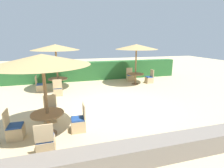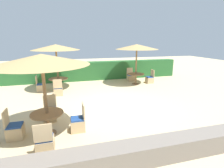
{
  "view_description": "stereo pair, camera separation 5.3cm",
  "coord_description": "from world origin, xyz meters",
  "px_view_note": "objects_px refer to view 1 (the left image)",
  "views": [
    {
      "loc": [
        -2.17,
        -7.16,
        2.99
      ],
      "look_at": [
        0.0,
        0.6,
        0.9
      ],
      "focal_mm": 28.0,
      "sensor_mm": 36.0,
      "label": 1
    },
    {
      "loc": [
        -2.12,
        -7.17,
        2.99
      ],
      "look_at": [
        0.0,
        0.6,
        0.9
      ],
      "focal_mm": 28.0,
      "sensor_mm": 36.0,
      "label": 2
    }
  ],
  "objects_px": {
    "round_table_front_left": "(48,118)",
    "patio_chair_front_left_east": "(79,123)",
    "parasol_back_left": "(55,47)",
    "patio_chair_back_left_south": "(58,91)",
    "patio_chair_front_left_south": "(46,144)",
    "round_table_back_right": "(135,76)",
    "patio_chair_back_right_east": "(149,79)",
    "patio_chair_front_left_north": "(51,114)",
    "parasol_back_right": "(136,47)",
    "patio_chair_front_left_west": "(15,131)",
    "parasol_front_left": "(42,60)",
    "round_table_back_left": "(58,81)",
    "patio_chair_back_right_north": "(130,77)",
    "patio_chair_back_left_west": "(40,87)"
  },
  "relations": [
    {
      "from": "round_table_front_left",
      "to": "round_table_back_left",
      "type": "relative_size",
      "value": 0.9
    },
    {
      "from": "patio_chair_front_left_north",
      "to": "parasol_front_left",
      "type": "bearing_deg",
      "value": 90.1
    },
    {
      "from": "patio_chair_back_right_north",
      "to": "round_table_front_left",
      "type": "xyz_separation_m",
      "value": [
        -5.24,
        -6.25,
        0.3
      ]
    },
    {
      "from": "round_table_back_right",
      "to": "round_table_back_left",
      "type": "relative_size",
      "value": 1.0
    },
    {
      "from": "round_table_front_left",
      "to": "patio_chair_front_left_east",
      "type": "relative_size",
      "value": 1.09
    },
    {
      "from": "parasol_back_right",
      "to": "parasol_back_left",
      "type": "height_order",
      "value": "parasol_back_left"
    },
    {
      "from": "patio_chair_back_right_east",
      "to": "round_table_back_left",
      "type": "xyz_separation_m",
      "value": [
        -6.08,
        -0.11,
        0.3
      ]
    },
    {
      "from": "patio_chair_back_right_east",
      "to": "parasol_back_left",
      "type": "bearing_deg",
      "value": 91.04
    },
    {
      "from": "patio_chair_front_left_east",
      "to": "patio_chair_front_left_north",
      "type": "height_order",
      "value": "same"
    },
    {
      "from": "parasol_back_left",
      "to": "patio_chair_front_left_north",
      "type": "bearing_deg",
      "value": -92.95
    },
    {
      "from": "patio_chair_back_left_south",
      "to": "patio_chair_front_left_south",
      "type": "bearing_deg",
      "value": -92.38
    },
    {
      "from": "patio_chair_front_left_north",
      "to": "parasol_back_left",
      "type": "distance_m",
      "value": 4.72
    },
    {
      "from": "parasol_back_right",
      "to": "parasol_front_left",
      "type": "xyz_separation_m",
      "value": [
        -5.23,
        -5.25,
        -0.08
      ]
    },
    {
      "from": "parasol_front_left",
      "to": "round_table_back_left",
      "type": "bearing_deg",
      "value": 87.65
    },
    {
      "from": "patio_chair_front_left_east",
      "to": "round_table_back_left",
      "type": "bearing_deg",
      "value": 8.02
    },
    {
      "from": "parasol_back_left",
      "to": "patio_chair_back_left_west",
      "type": "height_order",
      "value": "parasol_back_left"
    },
    {
      "from": "patio_chair_back_right_east",
      "to": "patio_chair_front_left_west",
      "type": "relative_size",
      "value": 1.0
    },
    {
      "from": "patio_chair_front_left_east",
      "to": "patio_chair_front_left_west",
      "type": "bearing_deg",
      "value": 88.92
    },
    {
      "from": "patio_chair_front_left_north",
      "to": "patio_chair_front_left_west",
      "type": "distance_m",
      "value": 1.42
    },
    {
      "from": "round_table_back_right",
      "to": "patio_chair_back_right_east",
      "type": "xyz_separation_m",
      "value": [
        1.07,
        0.03,
        -0.31
      ]
    },
    {
      "from": "round_table_front_left",
      "to": "patio_chair_front_left_west",
      "type": "relative_size",
      "value": 1.09
    },
    {
      "from": "patio_chair_front_left_north",
      "to": "parasol_back_left",
      "type": "height_order",
      "value": "parasol_back_left"
    },
    {
      "from": "round_table_back_right",
      "to": "patio_chair_front_left_north",
      "type": "relative_size",
      "value": 1.2
    },
    {
      "from": "parasol_back_right",
      "to": "round_table_front_left",
      "type": "bearing_deg",
      "value": -134.86
    },
    {
      "from": "parasol_back_right",
      "to": "patio_chair_back_right_east",
      "type": "bearing_deg",
      "value": 1.53
    },
    {
      "from": "parasol_back_right",
      "to": "parasol_back_left",
      "type": "relative_size",
      "value": 1.02
    },
    {
      "from": "parasol_back_left",
      "to": "round_table_back_left",
      "type": "distance_m",
      "value": 1.95
    },
    {
      "from": "patio_chair_back_right_east",
      "to": "round_table_back_left",
      "type": "distance_m",
      "value": 6.09
    },
    {
      "from": "round_table_front_left",
      "to": "patio_chair_back_left_west",
      "type": "bearing_deg",
      "value": 98.85
    },
    {
      "from": "round_table_back_right",
      "to": "round_table_front_left",
      "type": "bearing_deg",
      "value": -134.86
    },
    {
      "from": "patio_chair_front_left_north",
      "to": "patio_chair_front_left_west",
      "type": "xyz_separation_m",
      "value": [
        -0.97,
        -1.03,
        0.0
      ]
    },
    {
      "from": "parasol_front_left",
      "to": "round_table_front_left",
      "type": "height_order",
      "value": "parasol_front_left"
    },
    {
      "from": "patio_chair_back_right_east",
      "to": "patio_chair_front_left_east",
      "type": "xyz_separation_m",
      "value": [
        -5.35,
        -5.32,
        0.0
      ]
    },
    {
      "from": "parasol_front_left",
      "to": "patio_chair_front_left_east",
      "type": "height_order",
      "value": "parasol_front_left"
    },
    {
      "from": "patio_chair_back_right_north",
      "to": "round_table_back_right",
      "type": "bearing_deg",
      "value": 89.29
    },
    {
      "from": "patio_chair_back_left_south",
      "to": "patio_chair_front_left_west",
      "type": "bearing_deg",
      "value": -106.15
    },
    {
      "from": "round_table_front_left",
      "to": "parasol_back_right",
      "type": "bearing_deg",
      "value": 45.14
    },
    {
      "from": "round_table_back_right",
      "to": "round_table_back_left",
      "type": "bearing_deg",
      "value": -179.07
    },
    {
      "from": "parasol_back_right",
      "to": "round_table_back_left",
      "type": "distance_m",
      "value": 5.37
    },
    {
      "from": "round_table_back_right",
      "to": "patio_chair_back_left_south",
      "type": "height_order",
      "value": "patio_chair_back_left_south"
    },
    {
      "from": "patio_chair_front_left_east",
      "to": "patio_chair_front_left_west",
      "type": "relative_size",
      "value": 1.0
    },
    {
      "from": "round_table_back_right",
      "to": "patio_chair_front_left_south",
      "type": "bearing_deg",
      "value": -129.85
    },
    {
      "from": "patio_chair_back_left_south",
      "to": "patio_chair_front_left_north",
      "type": "bearing_deg",
      "value": -93.95
    },
    {
      "from": "patio_chair_front_left_south",
      "to": "patio_chair_front_left_north",
      "type": "height_order",
      "value": "same"
    },
    {
      "from": "patio_chair_front_left_west",
      "to": "parasol_back_left",
      "type": "distance_m",
      "value": 5.77
    },
    {
      "from": "patio_chair_front_left_south",
      "to": "parasol_back_left",
      "type": "xyz_separation_m",
      "value": [
        0.21,
        6.18,
        2.26
      ]
    },
    {
      "from": "patio_chair_front_left_south",
      "to": "patio_chair_front_left_north",
      "type": "distance_m",
      "value": 2.04
    },
    {
      "from": "round_table_back_right",
      "to": "patio_chair_back_left_south",
      "type": "xyz_separation_m",
      "value": [
        -5.02,
        -1.16,
        -0.31
      ]
    },
    {
      "from": "parasol_back_right",
      "to": "parasol_back_left",
      "type": "distance_m",
      "value": 5.02
    },
    {
      "from": "parasol_back_left",
      "to": "patio_chair_back_left_south",
      "type": "relative_size",
      "value": 2.93
    }
  ]
}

